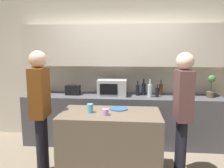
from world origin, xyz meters
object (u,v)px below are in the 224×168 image
object	(u,v)px
cup_1	(105,112)
bottle_3	(157,92)
bottle_4	(161,89)
person_left	(183,105)
plate_on_island	(119,109)
person_center	(40,102)
bottle_1	(144,89)
bottle_0	(138,90)
bottle_2	(150,90)
cup_0	(90,108)
microwave	(112,87)
toaster	(73,90)
potted_plant	(211,86)

from	to	relation	value
cup_1	bottle_3	bearing A→B (deg)	55.79
bottle_4	person_left	world-z (taller)	person_left
plate_on_island	person_center	world-z (taller)	person_center
bottle_1	person_left	world-z (taller)	person_left
plate_on_island	bottle_4	bearing A→B (deg)	54.79
bottle_0	cup_1	world-z (taller)	bottle_0
bottle_0	bottle_2	world-z (taller)	bottle_2
bottle_2	cup_0	size ratio (longest dim) A/B	2.61
bottle_3	person_left	distance (m)	1.04
bottle_2	bottle_4	distance (m)	0.27
bottle_1	bottle_3	size ratio (longest dim) A/B	1.31
bottle_4	microwave	bearing A→B (deg)	-173.67
bottle_1	bottle_4	world-z (taller)	bottle_1
toaster	cup_1	distance (m)	1.44
toaster	person_center	xyz separation A→B (m)	(-0.14, -1.15, 0.04)
bottle_0	cup_1	bearing A→B (deg)	-109.46
bottle_2	bottle_3	distance (m)	0.13
toaster	plate_on_island	size ratio (longest dim) A/B	1.00
bottle_2	bottle_4	size ratio (longest dim) A/B	1.08
plate_on_island	cup_0	bearing A→B (deg)	-151.79
potted_plant	bottle_1	xyz separation A→B (m)	(-1.18, 0.09, -0.08)
microwave	bottle_4	size ratio (longest dim) A/B	1.81
bottle_4	plate_on_island	xyz separation A→B (m)	(-0.72, -1.02, -0.10)
plate_on_island	person_center	xyz separation A→B (m)	(-1.05, -0.22, 0.12)
bottle_1	person_left	size ratio (longest dim) A/B	0.17
bottle_1	bottle_3	world-z (taller)	bottle_1
plate_on_island	toaster	bearing A→B (deg)	134.61
microwave	bottle_2	bearing A→B (deg)	-5.71
bottle_2	cup_0	world-z (taller)	bottle_2
cup_0	bottle_1	bearing A→B (deg)	57.28
bottle_0	potted_plant	bearing A→B (deg)	-1.65
bottle_2	person_center	bearing A→B (deg)	-145.34
potted_plant	bottle_2	xyz separation A→B (m)	(-1.07, -0.07, -0.08)
bottle_2	plate_on_island	size ratio (longest dim) A/B	1.20
toaster	bottle_2	size ratio (longest dim) A/B	0.84
bottle_3	person_left	bearing A→B (deg)	-77.96
bottle_1	person_center	distance (m)	1.91
plate_on_island	person_left	distance (m)	0.87
microwave	cup_1	distance (m)	1.23
bottle_3	person_center	bearing A→B (deg)	-147.30
potted_plant	bottle_4	world-z (taller)	potted_plant
bottle_3	plate_on_island	xyz separation A→B (m)	(-0.64, -0.86, -0.08)
person_left	bottle_3	bearing A→B (deg)	10.53
potted_plant	person_center	world-z (taller)	person_center
potted_plant	bottle_0	world-z (taller)	potted_plant
cup_0	person_center	world-z (taller)	person_center
microwave	bottle_3	bearing A→B (deg)	-4.42
plate_on_island	person_left	size ratio (longest dim) A/B	0.15
microwave	toaster	size ratio (longest dim) A/B	2.00
bottle_1	bottle_3	xyz separation A→B (m)	(0.23, -0.15, -0.03)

